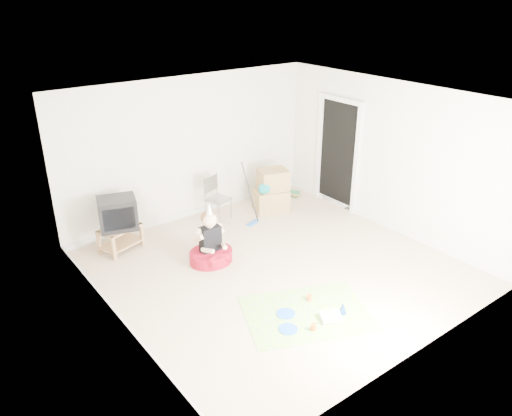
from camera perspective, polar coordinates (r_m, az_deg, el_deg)
ground at (r=7.78m, az=2.38°, el=-6.85°), size 5.00×5.00×0.00m
doorway_recess at (r=9.71m, az=9.38°, el=5.99°), size 0.02×0.90×2.05m
tv_stand at (r=8.45m, az=-15.23°, el=-3.14°), size 0.75×0.59×0.41m
crt_tv at (r=8.28m, az=-15.54°, el=-0.56°), size 0.71×0.64×0.51m
folding_chair at (r=9.16m, az=-4.34°, el=1.03°), size 0.48×0.47×0.85m
cardboard_boxes at (r=9.58m, az=1.77°, el=1.96°), size 0.75×0.65×0.79m
floor_mop at (r=9.02m, az=-0.39°, el=-0.32°), size 0.29×0.36×1.12m
book_pile at (r=10.35m, az=4.35°, el=1.64°), size 0.25×0.28×0.10m
seated_woman at (r=7.86m, az=-5.19°, el=-4.72°), size 0.72×0.72×1.01m
party_mat at (r=6.83m, az=5.80°, el=-11.86°), size 1.97×1.73×0.01m
birthday_cake at (r=6.73m, az=8.52°, el=-12.25°), size 0.34×0.31×0.14m
blue_plate_near at (r=6.78m, az=3.42°, el=-11.95°), size 0.26×0.26×0.01m
blue_plate_far at (r=6.52m, az=3.70°, el=-13.63°), size 0.31×0.31×0.01m
orange_cup_near at (r=7.04m, az=6.13°, el=-10.17°), size 0.10×0.10×0.08m
orange_cup_far at (r=6.52m, az=6.59°, el=-13.36°), size 0.11×0.11×0.09m
blue_party_hat at (r=6.84m, az=9.88°, el=-11.19°), size 0.12×0.12×0.16m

